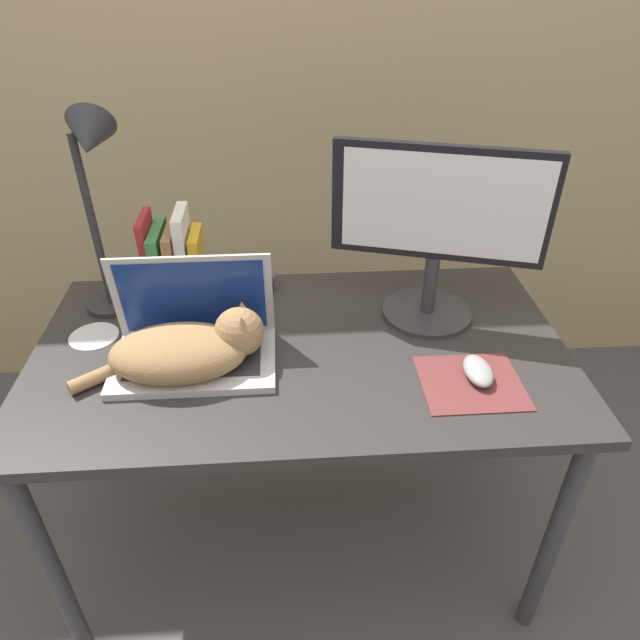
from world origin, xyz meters
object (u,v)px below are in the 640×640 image
(webcam, at_px, (270,277))
(cat, at_px, (189,349))
(desk_lamp, at_px, (94,179))
(book_row, at_px, (174,260))
(cd_disc, at_px, (94,336))
(laptop, at_px, (194,342))
(external_monitor, at_px, (438,227))
(computer_mouse, at_px, (478,371))

(webcam, bearing_deg, cat, -117.75)
(cat, bearing_deg, desk_lamp, 128.88)
(cat, distance_m, book_row, 0.34)
(cat, height_order, cd_disc, cat)
(laptop, xyz_separation_m, desk_lamp, (-0.21, 0.22, 0.31))
(laptop, distance_m, cat, 0.05)
(desk_lamp, bearing_deg, book_row, 28.39)
(book_row, height_order, desk_lamp, desk_lamp)
(desk_lamp, distance_m, webcam, 0.51)
(laptop, relative_size, cd_disc, 3.08)
(cat, bearing_deg, external_monitor, 17.96)
(external_monitor, distance_m, webcam, 0.48)
(cat, distance_m, cd_disc, 0.30)
(computer_mouse, xyz_separation_m, book_row, (-0.72, 0.40, 0.09))
(cat, height_order, book_row, book_row)
(external_monitor, bearing_deg, book_row, 167.83)
(book_row, relative_size, cd_disc, 2.05)
(cd_disc, bearing_deg, laptop, -21.21)
(book_row, distance_m, desk_lamp, 0.30)
(cat, bearing_deg, computer_mouse, -6.47)
(external_monitor, distance_m, desk_lamp, 0.81)
(laptop, bearing_deg, cd_disc, 158.79)
(cat, relative_size, book_row, 1.75)
(external_monitor, xyz_separation_m, book_row, (-0.66, 0.14, -0.14))
(computer_mouse, bearing_deg, external_monitor, 101.91)
(laptop, relative_size, book_row, 1.50)
(cd_disc, bearing_deg, desk_lamp, 66.28)
(computer_mouse, bearing_deg, cat, 173.53)
(external_monitor, xyz_separation_m, cd_disc, (-0.84, -0.04, -0.25))
(cat, height_order, external_monitor, external_monitor)
(computer_mouse, xyz_separation_m, cd_disc, (-0.90, 0.22, -0.02))
(desk_lamp, bearing_deg, cd_disc, -113.72)
(laptop, bearing_deg, desk_lamp, 134.76)
(computer_mouse, xyz_separation_m, desk_lamp, (-0.85, 0.33, 0.34))
(desk_lamp, relative_size, cd_disc, 4.40)
(external_monitor, relative_size, webcam, 7.34)
(webcam, xyz_separation_m, cd_disc, (-0.44, -0.19, -0.04))
(desk_lamp, relative_size, webcam, 7.85)
(external_monitor, bearing_deg, cd_disc, -177.07)
(book_row, bearing_deg, external_monitor, -12.17)
(cat, xyz_separation_m, computer_mouse, (0.64, -0.07, -0.04))
(cat, bearing_deg, webcam, 62.25)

